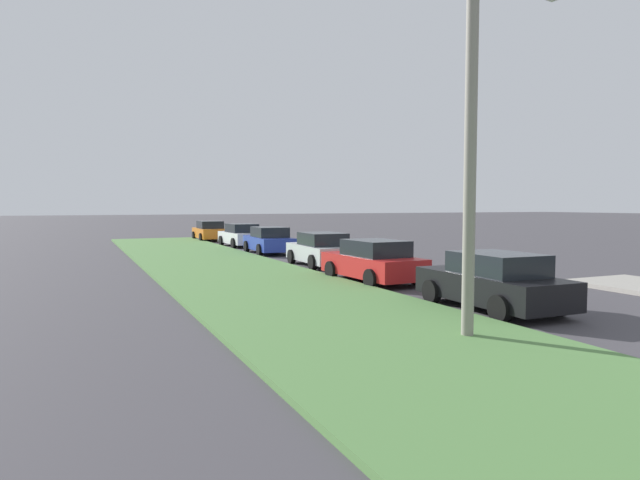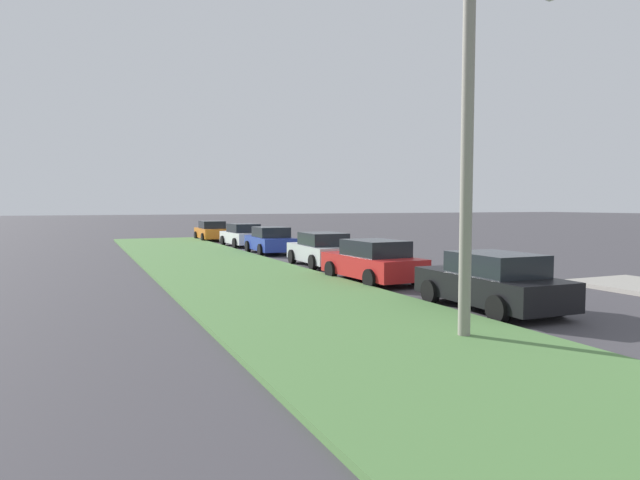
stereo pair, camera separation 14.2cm
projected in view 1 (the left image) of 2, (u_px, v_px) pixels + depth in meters
grass_median at (302, 302)px, 14.81m from camera, size 60.00×6.00×0.12m
parked_car_black at (493, 282)px, 14.02m from camera, size 4.34×2.10×1.47m
parked_car_red at (373, 261)px, 19.06m from camera, size 4.38×2.17×1.47m
parked_car_silver at (321, 250)px, 24.04m from camera, size 4.38×2.17×1.47m
parked_car_blue at (269, 241)px, 30.17m from camera, size 4.36×2.14×1.47m
parked_car_white at (241, 235)px, 35.28m from camera, size 4.36×2.14×1.47m
parked_car_orange at (210, 231)px, 41.08m from camera, size 4.32×2.06×1.47m
streetlight at (483, 118)px, 10.76m from camera, size 0.75×2.86×7.50m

